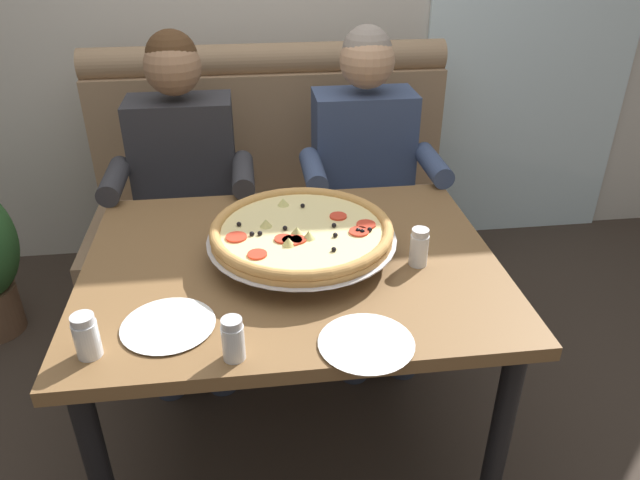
{
  "coord_description": "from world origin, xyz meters",
  "views": [
    {
      "loc": [
        -0.1,
        -1.48,
        1.67
      ],
      "look_at": [
        0.08,
        -0.02,
        0.83
      ],
      "focal_mm": 33.47,
      "sensor_mm": 36.0,
      "label": 1
    }
  ],
  "objects_px": {
    "pizza": "(302,232)",
    "shaker_oregano": "(419,250)",
    "dining_table": "(292,286)",
    "booth_bench": "(276,220)",
    "shaker_parmesan": "(233,342)",
    "diner_left": "(184,186)",
    "plate_near_right": "(366,341)",
    "plate_near_left": "(168,323)",
    "diner_right": "(367,176)",
    "shaker_pepper_flakes": "(87,339)"
  },
  "relations": [
    {
      "from": "shaker_oregano",
      "to": "dining_table",
      "type": "bearing_deg",
      "value": 169.7
    },
    {
      "from": "shaker_parmesan",
      "to": "plate_near_left",
      "type": "bearing_deg",
      "value": 140.03
    },
    {
      "from": "shaker_parmesan",
      "to": "plate_near_right",
      "type": "relative_size",
      "value": 0.47
    },
    {
      "from": "shaker_oregano",
      "to": "plate_near_left",
      "type": "bearing_deg",
      "value": -163.26
    },
    {
      "from": "shaker_oregano",
      "to": "diner_right",
      "type": "bearing_deg",
      "value": 89.99
    },
    {
      "from": "shaker_parmesan",
      "to": "diner_right",
      "type": "bearing_deg",
      "value": 64.08
    },
    {
      "from": "dining_table",
      "to": "shaker_parmesan",
      "type": "distance_m",
      "value": 0.46
    },
    {
      "from": "shaker_pepper_flakes",
      "to": "plate_near_left",
      "type": "height_order",
      "value": "shaker_pepper_flakes"
    },
    {
      "from": "diner_left",
      "to": "shaker_pepper_flakes",
      "type": "xyz_separation_m",
      "value": [
        -0.14,
        -1.03,
        0.09
      ]
    },
    {
      "from": "dining_table",
      "to": "shaker_parmesan",
      "type": "xyz_separation_m",
      "value": [
        -0.17,
        -0.41,
        0.14
      ]
    },
    {
      "from": "booth_bench",
      "to": "shaker_oregano",
      "type": "height_order",
      "value": "booth_bench"
    },
    {
      "from": "shaker_parmesan",
      "to": "plate_near_left",
      "type": "distance_m",
      "value": 0.21
    },
    {
      "from": "plate_near_right",
      "to": "dining_table",
      "type": "bearing_deg",
      "value": 109.67
    },
    {
      "from": "diner_left",
      "to": "pizza",
      "type": "height_order",
      "value": "diner_left"
    },
    {
      "from": "pizza",
      "to": "shaker_oregano",
      "type": "bearing_deg",
      "value": -15.02
    },
    {
      "from": "booth_bench",
      "to": "dining_table",
      "type": "height_order",
      "value": "booth_bench"
    },
    {
      "from": "plate_near_left",
      "to": "plate_near_right",
      "type": "height_order",
      "value": "same"
    },
    {
      "from": "booth_bench",
      "to": "shaker_pepper_flakes",
      "type": "relative_size",
      "value": 14.51
    },
    {
      "from": "shaker_oregano",
      "to": "plate_near_left",
      "type": "relative_size",
      "value": 0.49
    },
    {
      "from": "diner_right",
      "to": "plate_near_right",
      "type": "relative_size",
      "value": 5.53
    },
    {
      "from": "diner_right",
      "to": "diner_left",
      "type": "bearing_deg",
      "value": 180.0
    },
    {
      "from": "plate_near_left",
      "to": "pizza",
      "type": "bearing_deg",
      "value": 39.21
    },
    {
      "from": "shaker_parmesan",
      "to": "plate_near_left",
      "type": "relative_size",
      "value": 0.47
    },
    {
      "from": "shaker_oregano",
      "to": "plate_near_left",
      "type": "xyz_separation_m",
      "value": [
        -0.69,
        -0.21,
        -0.04
      ]
    },
    {
      "from": "diner_right",
      "to": "plate_near_left",
      "type": "height_order",
      "value": "diner_right"
    },
    {
      "from": "dining_table",
      "to": "diner_left",
      "type": "relative_size",
      "value": 0.94
    },
    {
      "from": "diner_right",
      "to": "pizza",
      "type": "distance_m",
      "value": 0.74
    },
    {
      "from": "plate_near_left",
      "to": "plate_near_right",
      "type": "xyz_separation_m",
      "value": [
        0.47,
        -0.13,
        0.0
      ]
    },
    {
      "from": "booth_bench",
      "to": "shaker_oregano",
      "type": "xyz_separation_m",
      "value": [
        0.36,
        -1.01,
        0.4
      ]
    },
    {
      "from": "diner_left",
      "to": "diner_right",
      "type": "distance_m",
      "value": 0.72
    },
    {
      "from": "diner_left",
      "to": "plate_near_right",
      "type": "bearing_deg",
      "value": -64.91
    },
    {
      "from": "booth_bench",
      "to": "dining_table",
      "type": "xyz_separation_m",
      "value": [
        0.0,
        -0.94,
        0.27
      ]
    },
    {
      "from": "shaker_parmesan",
      "to": "plate_near_left",
      "type": "height_order",
      "value": "shaker_parmesan"
    },
    {
      "from": "plate_near_right",
      "to": "diner_right",
      "type": "bearing_deg",
      "value": 78.59
    },
    {
      "from": "dining_table",
      "to": "plate_near_right",
      "type": "xyz_separation_m",
      "value": [
        0.14,
        -0.4,
        0.1
      ]
    },
    {
      "from": "shaker_pepper_flakes",
      "to": "shaker_parmesan",
      "type": "height_order",
      "value": "shaker_pepper_flakes"
    },
    {
      "from": "plate_near_left",
      "to": "booth_bench",
      "type": "bearing_deg",
      "value": 74.88
    },
    {
      "from": "diner_left",
      "to": "pizza",
      "type": "bearing_deg",
      "value": -58.91
    },
    {
      "from": "booth_bench",
      "to": "shaker_pepper_flakes",
      "type": "height_order",
      "value": "booth_bench"
    },
    {
      "from": "booth_bench",
      "to": "plate_near_right",
      "type": "relative_size",
      "value": 6.95
    },
    {
      "from": "shaker_pepper_flakes",
      "to": "plate_near_left",
      "type": "xyz_separation_m",
      "value": [
        0.17,
        0.08,
        -0.04
      ]
    },
    {
      "from": "booth_bench",
      "to": "shaker_parmesan",
      "type": "bearing_deg",
      "value": -97.01
    },
    {
      "from": "diner_right",
      "to": "shaker_oregano",
      "type": "relative_size",
      "value": 11.2
    },
    {
      "from": "dining_table",
      "to": "pizza",
      "type": "relative_size",
      "value": 2.18
    },
    {
      "from": "shaker_parmesan",
      "to": "plate_near_right",
      "type": "distance_m",
      "value": 0.31
    },
    {
      "from": "booth_bench",
      "to": "diner_right",
      "type": "relative_size",
      "value": 1.26
    },
    {
      "from": "booth_bench",
      "to": "pizza",
      "type": "xyz_separation_m",
      "value": [
        0.03,
        -0.92,
        0.44
      ]
    },
    {
      "from": "plate_near_left",
      "to": "plate_near_right",
      "type": "distance_m",
      "value": 0.49
    },
    {
      "from": "dining_table",
      "to": "diner_right",
      "type": "xyz_separation_m",
      "value": [
        0.36,
        0.67,
        0.05
      ]
    },
    {
      "from": "pizza",
      "to": "shaker_oregano",
      "type": "xyz_separation_m",
      "value": [
        0.33,
        -0.09,
        -0.03
      ]
    }
  ]
}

